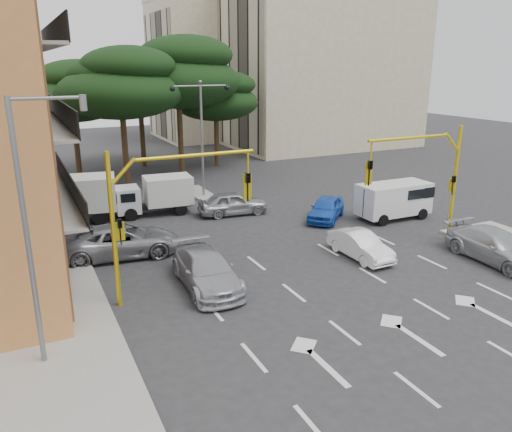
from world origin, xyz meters
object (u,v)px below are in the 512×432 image
Objects in this scene: signal_mast_left at (160,203)px; street_lamp_center at (201,119)px; car_silver_parked at (496,246)px; van_white at (393,201)px; car_blue_compact at (326,208)px; box_truck_b at (155,196)px; street_lamp_left at (32,219)px; signal_mast_right at (430,171)px; car_silver_cross_b at (233,203)px; box_truck_a at (70,200)px; car_silver_wagon at (206,270)px; car_white_hatch at (360,245)px; car_silver_cross_a at (122,241)px.

signal_mast_left is 15.65m from street_lamp_center.
signal_mast_left is 1.17× the size of car_silver_parked.
street_lamp_center reaches higher than van_white.
signal_mast_left is at bearing -106.33° from car_blue_compact.
car_silver_parked is 19.14m from box_truck_b.
street_lamp_left is 20.42m from street_lamp_center.
signal_mast_right is 1.37× the size of van_white.
street_lamp_center reaches higher than box_truck_b.
signal_mast_right is 1.41× the size of car_silver_cross_b.
signal_mast_right is 0.77× the size of street_lamp_center.
van_white is 0.81× the size of box_truck_a.
car_silver_wagon is at bearing -71.91° from van_white.
box_truck_b is (4.88, -0.58, -0.18)m from box_truck_a.
car_white_hatch is 7.79m from car_silver_wagon.
car_silver_parked is (19.53, -0.20, -3.98)m from street_lamp_left.
signal_mast_right reaches higher than car_silver_parked.
box_truck_b is at bearing 88.92° from car_silver_wagon.
car_silver_parked reaches higher than car_white_hatch.
street_lamp_left is at bearing -169.23° from car_white_hatch.
signal_mast_left is 1.27× the size of box_truck_b.
street_lamp_center is at bearing 167.26° from car_blue_compact.
car_silver_parked is 7.50m from van_white.
car_silver_cross_a reaches higher than car_silver_wagon.
car_blue_compact is (4.79, -8.12, -4.75)m from street_lamp_center.
car_white_hatch is 0.74× the size of car_silver_parked.
car_blue_compact is (-2.02, 5.89, -3.20)m from signal_mast_right.
street_lamp_left is (-18.10, -2.99, 0.84)m from signal_mast_right.
car_blue_compact is (16.08, 8.88, -4.04)m from street_lamp_left.
box_truck_a is (-11.81, 12.01, 0.72)m from car_white_hatch.
car_silver_cross_a is at bearing 124.73° from car_silver_cross_b.
street_lamp_center is 12.39m from car_silver_cross_a.
car_silver_wagon is (-7.78, 0.16, 0.12)m from car_white_hatch.
street_lamp_left reaches higher than box_truck_a.
signal_mast_right reaches higher than box_truck_a.
car_silver_parked reaches higher than car_silver_wagon.
signal_mast_right reaches higher than car_white_hatch.
car_silver_parked is at bearing -134.90° from box_truck_b.
car_white_hatch is 6.29m from car_silver_parked.
car_silver_wagon is at bearing -109.74° from street_lamp_center.
car_white_hatch is (-3.99, -0.00, -3.26)m from signal_mast_right.
signal_mast_right is at bearing 9.39° from street_lamp_left.
car_silver_cross_b is 0.90× the size of box_truck_b.
car_silver_cross_a is (-7.41, -8.77, -4.66)m from street_lamp_center.
car_silver_cross_a is at bearing -156.85° from box_truck_a.
car_silver_cross_a is 1.02× the size of box_truck_a.
street_lamp_center reaches higher than car_blue_compact.
street_lamp_left is 2.12× the size of car_white_hatch.
street_lamp_left is 21.40m from van_white.
signal_mast_right is 1.10× the size of box_truck_a.
car_blue_compact is at bearing 70.30° from car_white_hatch.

